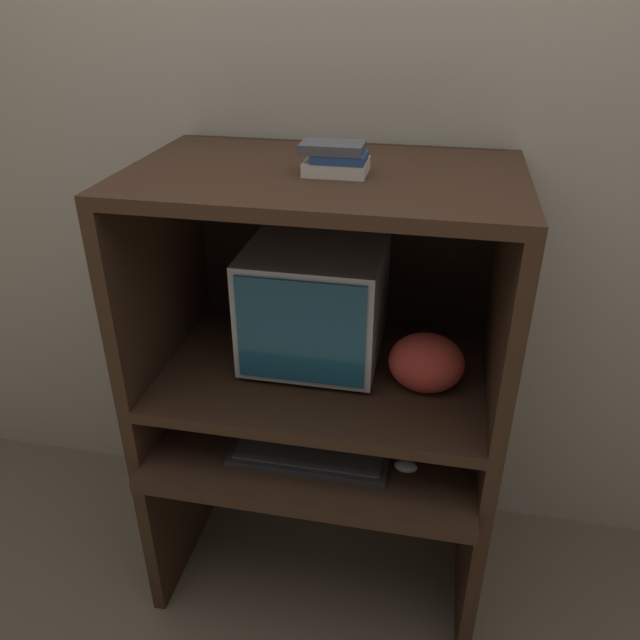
{
  "coord_description": "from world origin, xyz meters",
  "views": [
    {
      "loc": [
        0.3,
        -1.23,
        1.85
      ],
      "look_at": [
        -0.01,
        0.32,
        0.98
      ],
      "focal_mm": 35.0,
      "sensor_mm": 36.0,
      "label": 1
    }
  ],
  "objects_px": {
    "keyboard": "(308,458)",
    "snack_bag": "(426,363)",
    "crt_monitor": "(316,299)",
    "mouse": "(406,466)",
    "book_stack": "(336,159)"
  },
  "relations": [
    {
      "from": "snack_bag",
      "to": "book_stack",
      "type": "xyz_separation_m",
      "value": [
        -0.27,
        0.02,
        0.55
      ]
    },
    {
      "from": "snack_bag",
      "to": "book_stack",
      "type": "bearing_deg",
      "value": 175.66
    },
    {
      "from": "book_stack",
      "to": "keyboard",
      "type": "bearing_deg",
      "value": -103.2
    },
    {
      "from": "crt_monitor",
      "to": "mouse",
      "type": "xyz_separation_m",
      "value": [
        0.31,
        -0.27,
        -0.37
      ]
    },
    {
      "from": "keyboard",
      "to": "book_stack",
      "type": "distance_m",
      "value": 0.84
    },
    {
      "from": "snack_bag",
      "to": "book_stack",
      "type": "relative_size",
      "value": 1.31
    },
    {
      "from": "crt_monitor",
      "to": "snack_bag",
      "type": "bearing_deg",
      "value": -20.84
    },
    {
      "from": "snack_bag",
      "to": "keyboard",
      "type": "bearing_deg",
      "value": -153.89
    },
    {
      "from": "snack_bag",
      "to": "crt_monitor",
      "type": "bearing_deg",
      "value": 159.16
    },
    {
      "from": "keyboard",
      "to": "mouse",
      "type": "distance_m",
      "value": 0.28
    },
    {
      "from": "keyboard",
      "to": "snack_bag",
      "type": "bearing_deg",
      "value": 26.11
    },
    {
      "from": "crt_monitor",
      "to": "snack_bag",
      "type": "xyz_separation_m",
      "value": [
        0.34,
        -0.13,
        -0.1
      ]
    },
    {
      "from": "keyboard",
      "to": "mouse",
      "type": "relative_size",
      "value": 7.04
    },
    {
      "from": "keyboard",
      "to": "crt_monitor",
      "type": "bearing_deg",
      "value": 96.83
    },
    {
      "from": "crt_monitor",
      "to": "keyboard",
      "type": "distance_m",
      "value": 0.47
    }
  ]
}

